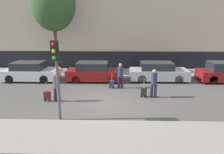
{
  "coord_description": "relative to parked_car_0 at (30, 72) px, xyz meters",
  "views": [
    {
      "loc": [
        0.68,
        -10.98,
        4.06
      ],
      "look_at": [
        0.31,
        1.8,
        0.95
      ],
      "focal_mm": 35.0,
      "sensor_mm": 36.0,
      "label": 1
    }
  ],
  "objects": [
    {
      "name": "sidewalk_far",
      "position": [
        5.75,
        2.54,
        -0.59
      ],
      "size": [
        28.0,
        3.0,
        0.12
      ],
      "color": "gray",
      "rests_on": "ground_plane"
    },
    {
      "name": "sidewalk_near",
      "position": [
        5.75,
        -8.21,
        -0.59
      ],
      "size": [
        28.0,
        2.5,
        0.12
      ],
      "color": "gray",
      "rests_on": "ground_plane"
    },
    {
      "name": "ground_plane",
      "position": [
        5.75,
        -4.46,
        -0.65
      ],
      "size": [
        80.0,
        80.0,
        0.0
      ],
      "primitive_type": "plane",
      "color": "#565451"
    },
    {
      "name": "trolley_right",
      "position": [
        7.89,
        -3.55,
        -0.31
      ],
      "size": [
        0.34,
        0.29,
        1.1
      ],
      "color": "#262628",
      "rests_on": "ground_plane"
    },
    {
      "name": "bare_tree_near_crossing",
      "position": [
        1.29,
        2.42,
        4.95
      ],
      "size": [
        3.51,
        3.51,
        7.64
      ],
      "color": "#4C3826",
      "rests_on": "sidewalk_far"
    },
    {
      "name": "pedestrian_left",
      "position": [
        3.17,
        -4.4,
        0.27
      ],
      "size": [
        0.35,
        0.34,
        1.63
      ],
      "rotation": [
        0.0,
        0.0,
        -0.04
      ],
      "color": "#23232D",
      "rests_on": "ground_plane"
    },
    {
      "name": "pedestrian_right",
      "position": [
        8.43,
        -3.59,
        0.27
      ],
      "size": [
        0.35,
        0.34,
        1.63
      ],
      "rotation": [
        0.0,
        0.0,
        -0.08
      ],
      "color": "#23232D",
      "rests_on": "ground_plane"
    },
    {
      "name": "trolley_left",
      "position": [
        2.62,
        -4.38,
        -0.32
      ],
      "size": [
        0.34,
        0.29,
        1.08
      ],
      "color": "maroon",
      "rests_on": "ground_plane"
    },
    {
      "name": "traffic_light",
      "position": [
        3.91,
        -6.82,
        1.81
      ],
      "size": [
        0.28,
        0.47,
        3.44
      ],
      "color": "#515154",
      "rests_on": "ground_plane"
    },
    {
      "name": "parked_car_2",
      "position": [
        9.35,
        0.24,
        -0.0
      ],
      "size": [
        4.17,
        1.8,
        1.37
      ],
      "color": "#B7BABF",
      "rests_on": "ground_plane"
    },
    {
      "name": "parked_bicycle",
      "position": [
        1.98,
        2.4,
        -0.16
      ],
      "size": [
        1.77,
        0.06,
        0.96
      ],
      "color": "black",
      "rests_on": "sidewalk_far"
    },
    {
      "name": "trolley_center",
      "position": [
        6.03,
        -1.82,
        -0.33
      ],
      "size": [
        0.34,
        0.29,
        1.05
      ],
      "color": "navy",
      "rests_on": "ground_plane"
    },
    {
      "name": "pedestrian_center",
      "position": [
        6.58,
        -1.77,
        0.27
      ],
      "size": [
        0.35,
        0.34,
        1.62
      ],
      "rotation": [
        0.0,
        0.0,
        0.09
      ],
      "color": "#23232D",
      "rests_on": "ground_plane"
    },
    {
      "name": "parked_car_1",
      "position": [
        4.69,
        0.01,
        0.0
      ],
      "size": [
        4.01,
        1.77,
        1.39
      ],
      "color": "maroon",
      "rests_on": "ground_plane"
    },
    {
      "name": "parked_car_0",
      "position": [
        0.0,
        0.0,
        0.0
      ],
      "size": [
        3.93,
        1.86,
        1.38
      ],
      "color": "silver",
      "rests_on": "ground_plane"
    }
  ]
}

